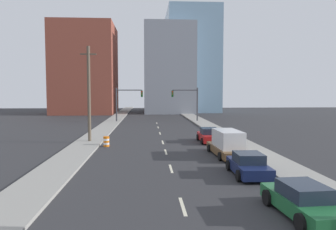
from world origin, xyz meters
TOP-DOWN VIEW (x-y plane):
  - sidewalk_left at (-7.49, 51.81)m, footprint 2.79×103.62m
  - sidewalk_right at (7.49, 51.81)m, footprint 2.79×103.62m
  - lane_stripe_at_9m at (0.00, 9.05)m, footprint 0.16×2.40m
  - lane_stripe_at_16m at (0.00, 16.30)m, footprint 0.16×2.40m
  - lane_stripe_at_22m at (0.00, 22.41)m, footprint 0.16×2.40m
  - lane_stripe_at_28m at (0.00, 27.78)m, footprint 0.16×2.40m
  - lane_stripe_at_35m at (0.00, 35.07)m, footprint 0.16×2.40m
  - lane_stripe_at_42m at (0.00, 41.77)m, footprint 0.16×2.40m
  - lane_stripe_at_49m at (0.00, 48.53)m, footprint 0.16×2.40m
  - building_brick_left at (-16.25, 74.89)m, footprint 14.00×16.00m
  - building_office_center at (3.80, 78.89)m, footprint 12.00×20.00m
  - building_glass_right at (10.19, 82.89)m, footprint 13.00×20.00m
  - traffic_signal_left at (-5.40, 50.45)m, footprint 4.58×0.35m
  - traffic_signal_right at (5.69, 50.45)m, footprint 4.58×0.35m
  - utility_pole_left_mid at (-7.41, 28.10)m, footprint 1.60×0.32m
  - traffic_barrel at (-5.43, 25.58)m, footprint 0.56×0.56m
  - sedan_green at (4.82, 7.53)m, footprint 2.24×4.77m
  - sedan_navy at (4.64, 14.24)m, footprint 2.22×4.40m
  - box_truck_brown at (4.82, 20.33)m, footprint 2.43×6.03m
  - sedan_red at (4.78, 27.66)m, footprint 2.20×4.41m

SIDE VIEW (x-z plane):
  - lane_stripe_at_9m at x=0.00m, z-range 0.00..0.01m
  - lane_stripe_at_16m at x=0.00m, z-range 0.00..0.01m
  - lane_stripe_at_22m at x=0.00m, z-range 0.00..0.01m
  - lane_stripe_at_28m at x=0.00m, z-range 0.00..0.01m
  - lane_stripe_at_35m at x=0.00m, z-range 0.00..0.01m
  - lane_stripe_at_42m at x=0.00m, z-range 0.00..0.01m
  - lane_stripe_at_49m at x=0.00m, z-range 0.00..0.01m
  - sidewalk_left at x=-7.49m, z-range 0.00..0.17m
  - sidewalk_right at x=7.49m, z-range 0.00..0.17m
  - traffic_barrel at x=-5.43m, z-range 0.00..0.95m
  - sedan_navy at x=4.64m, z-range -0.05..1.34m
  - sedan_green at x=4.82m, z-range -0.05..1.34m
  - sedan_red at x=4.78m, z-range -0.07..1.39m
  - box_truck_brown at x=4.82m, z-range -0.06..2.03m
  - traffic_signal_left at x=-5.40m, z-range 0.90..6.75m
  - traffic_signal_right at x=5.69m, z-range 0.90..6.75m
  - utility_pole_left_mid at x=-7.41m, z-range 0.12..9.81m
  - building_brick_left at x=-16.25m, z-range 0.00..20.98m
  - building_office_center at x=3.80m, z-range 0.00..21.34m
  - building_glass_right at x=10.19m, z-range 0.00..26.40m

